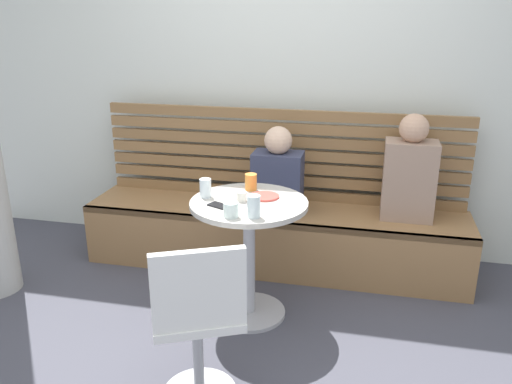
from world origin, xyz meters
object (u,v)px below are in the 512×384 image
cup_glass_short (231,210)px  plate_small (265,196)px  white_chair (198,319)px  cup_glass_tall (254,206)px  cafe_table (249,237)px  person_adult (410,173)px  booth_bench (274,237)px  cup_tumbler_orange (251,182)px  cup_espresso_small (242,197)px  person_child_left (278,175)px  phone_on_table (220,206)px  cup_water_clear (205,188)px

cup_glass_short → plate_small: size_ratio=0.47×
white_chair → cup_glass_tall: size_ratio=7.08×
cafe_table → white_chair: white_chair is taller
cup_glass_short → plate_small: (0.11, 0.34, -0.03)m
white_chair → person_adult: size_ratio=1.19×
booth_bench → white_chair: 1.51m
cafe_table → person_adult: person_adult is taller
cup_glass_short → plate_small: cup_glass_short is taller
cup_tumbler_orange → cup_glass_short: size_ratio=1.25×
cafe_table → cup_glass_tall: 0.37m
cup_espresso_small → plate_small: size_ratio=0.33×
cup_espresso_small → cup_glass_tall: 0.26m
person_child_left → booth_bench: bearing=142.4°
person_adult → white_chair: bearing=-122.3°
person_child_left → phone_on_table: (-0.18, -0.77, 0.04)m
white_chair → cup_glass_tall: 0.68m
cup_tumbler_orange → plate_small: bearing=-46.0°
person_adult → plate_small: (-0.85, -0.63, -0.01)m
cup_espresso_small → plate_small: cup_espresso_small is taller
booth_bench → plate_small: bearing=-84.8°
cup_tumbler_orange → person_adult: bearing=28.4°
booth_bench → cup_glass_short: cup_glass_short is taller
person_adult → cup_espresso_small: person_adult is taller
person_adult → cup_tumbler_orange: (-0.96, -0.52, 0.03)m
cup_tumbler_orange → cup_water_clear: bearing=-141.3°
cafe_table → person_child_left: 0.68m
booth_bench → phone_on_table: phone_on_table is taller
white_chair → plate_small: white_chair is taller
cup_tumbler_orange → phone_on_table: bearing=-107.7°
phone_on_table → cup_glass_short: bearing=-119.4°
booth_bench → cup_glass_tall: 1.08m
cafe_table → white_chair: bearing=-93.1°
cup_espresso_small → phone_on_table: cup_espresso_small is taller
white_chair → cup_espresso_small: bearing=89.8°
white_chair → booth_bench: bearing=87.5°
cup_water_clear → plate_small: bearing=11.7°
cup_water_clear → person_child_left: bearing=64.1°
cafe_table → cup_tumbler_orange: bearing=100.1°
booth_bench → cup_tumbler_orange: cup_tumbler_orange is taller
person_child_left → person_adult: bearing=4.0°
person_adult → cup_glass_short: 1.36m
cup_tumbler_orange → cup_glass_short: 0.45m
person_child_left → cup_water_clear: 0.72m
person_child_left → cup_tumbler_orange: bearing=-100.2°
cafe_table → cup_glass_short: (-0.04, -0.25, 0.26)m
cup_espresso_small → phone_on_table: (-0.10, -0.11, -0.02)m
cup_tumbler_orange → cup_glass_tall: bearing=-74.8°
booth_bench → phone_on_table: bearing=-101.2°
person_adult → cup_glass_tall: 1.27m
cafe_table → cup_glass_short: cup_glass_short is taller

